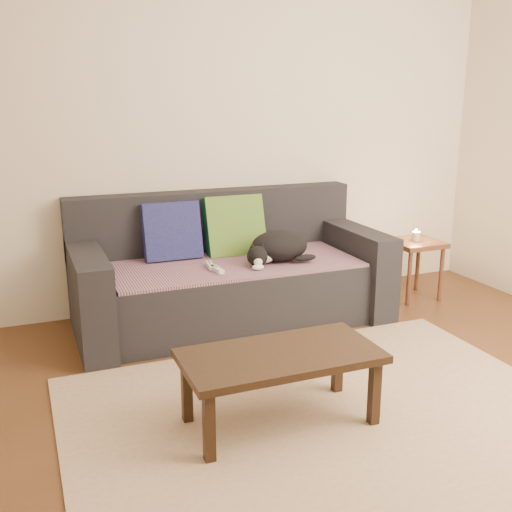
{
  "coord_description": "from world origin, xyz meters",
  "views": [
    {
      "loc": [
        -1.3,
        -2.18,
        1.52
      ],
      "look_at": [
        0.05,
        1.2,
        0.55
      ],
      "focal_mm": 42.0,
      "sensor_mm": 36.0,
      "label": 1
    }
  ],
  "objects_px": {
    "wii_remote_a": "(210,266)",
    "coffee_table": "(281,362)",
    "wii_remote_b": "(217,270)",
    "side_table": "(415,251)",
    "sofa": "(229,277)",
    "cat": "(278,247)"
  },
  "relations": [
    {
      "from": "cat",
      "to": "side_table",
      "type": "relative_size",
      "value": 1.1
    },
    {
      "from": "sofa",
      "to": "wii_remote_b",
      "type": "relative_size",
      "value": 14.0
    },
    {
      "from": "wii_remote_a",
      "to": "coffee_table",
      "type": "relative_size",
      "value": 0.16
    },
    {
      "from": "wii_remote_a",
      "to": "coffee_table",
      "type": "distance_m",
      "value": 1.26
    },
    {
      "from": "wii_remote_a",
      "to": "coffee_table",
      "type": "bearing_deg",
      "value": -175.47
    },
    {
      "from": "wii_remote_a",
      "to": "side_table",
      "type": "bearing_deg",
      "value": -80.37
    },
    {
      "from": "cat",
      "to": "coffee_table",
      "type": "height_order",
      "value": "cat"
    },
    {
      "from": "wii_remote_b",
      "to": "sofa",
      "type": "bearing_deg",
      "value": -40.25
    },
    {
      "from": "sofa",
      "to": "coffee_table",
      "type": "relative_size",
      "value": 2.26
    },
    {
      "from": "side_table",
      "to": "coffee_table",
      "type": "distance_m",
      "value": 2.17
    },
    {
      "from": "coffee_table",
      "to": "cat",
      "type": "bearing_deg",
      "value": 66.86
    },
    {
      "from": "sofa",
      "to": "side_table",
      "type": "height_order",
      "value": "sofa"
    },
    {
      "from": "side_table",
      "to": "coffee_table",
      "type": "height_order",
      "value": "side_table"
    },
    {
      "from": "wii_remote_b",
      "to": "side_table",
      "type": "distance_m",
      "value": 1.67
    },
    {
      "from": "wii_remote_b",
      "to": "side_table",
      "type": "bearing_deg",
      "value": -90.32
    },
    {
      "from": "wii_remote_a",
      "to": "side_table",
      "type": "height_order",
      "value": "wii_remote_a"
    },
    {
      "from": "wii_remote_b",
      "to": "coffee_table",
      "type": "height_order",
      "value": "wii_remote_b"
    },
    {
      "from": "cat",
      "to": "wii_remote_b",
      "type": "relative_size",
      "value": 3.32
    },
    {
      "from": "sofa",
      "to": "coffee_table",
      "type": "xyz_separation_m",
      "value": [
        -0.24,
        -1.4,
        0.02
      ]
    },
    {
      "from": "side_table",
      "to": "sofa",
      "type": "bearing_deg",
      "value": 176.96
    },
    {
      "from": "wii_remote_a",
      "to": "cat",
      "type": "bearing_deg",
      "value": -85.29
    },
    {
      "from": "coffee_table",
      "to": "wii_remote_a",
      "type": "bearing_deg",
      "value": 87.53
    }
  ]
}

